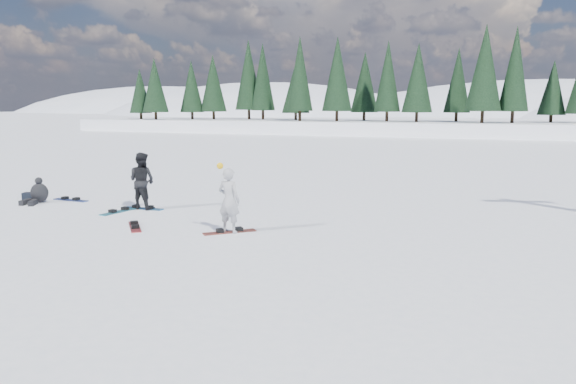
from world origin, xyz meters
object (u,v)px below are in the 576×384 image
object	(u,v)px
snowboarder_woman	(229,200)
gear_bag	(29,197)
snowboarder_man	(142,181)
snowboard_loose_c	(71,200)
seated_rider	(38,193)
snowboard_loose_a	(119,212)
snowboard_loose_b	(135,227)

from	to	relation	value
snowboarder_woman	gear_bag	world-z (taller)	snowboarder_woman
gear_bag	snowboarder_man	bearing A→B (deg)	0.93
gear_bag	snowboard_loose_c	size ratio (longest dim) A/B	0.30
seated_rider	snowboard_loose_c	xyz separation A→B (m)	(0.72, 0.82, -0.34)
seated_rider	snowboard_loose_c	world-z (taller)	seated_rider
snowboarder_woman	snowboard_loose_a	world-z (taller)	snowboarder_woman
gear_bag	snowboard_loose_a	xyz separation A→B (m)	(4.57, -0.68, -0.14)
seated_rider	gear_bag	distance (m)	0.78
gear_bag	snowboarder_woman	bearing A→B (deg)	-12.47
snowboard_loose_c	snowboard_loose_b	distance (m)	5.91
seated_rider	gear_bag	bearing A→B (deg)	138.56
snowboard_loose_a	snowboard_loose_b	xyz separation A→B (m)	(1.93, -1.78, 0.00)
snowboard_loose_a	snowboard_loose_c	bearing A→B (deg)	76.75
snowboarder_woman	seated_rider	world-z (taller)	snowboarder_woman
snowboard_loose_c	snowboard_loose_a	xyz separation A→B (m)	(3.15, -1.24, 0.00)
snowboarder_man	seated_rider	bearing A→B (deg)	8.17
snowboarder_woman	snowboarder_man	xyz separation A→B (m)	(-4.42, 2.16, 0.05)
gear_bag	snowboard_loose_a	world-z (taller)	gear_bag
snowboarder_woman	gear_bag	distance (m)	9.66
seated_rider	snowboard_loose_b	size ratio (longest dim) A/B	0.80
snowboard_loose_c	snowboard_loose_b	bearing A→B (deg)	-27.04
snowboarder_woman	seated_rider	size ratio (longest dim) A/B	1.65
snowboarder_man	snowboard_loose_a	xyz separation A→B (m)	(-0.41, -0.76, -0.96)
snowboarder_woman	snowboard_loose_b	distance (m)	3.06
seated_rider	snowboard_loose_a	xyz separation A→B (m)	(3.87, -0.42, -0.34)
snowboarder_woman	seated_rider	bearing A→B (deg)	-6.39
snowboarder_man	snowboard_loose_c	size ratio (longest dim) A/B	1.30
gear_bag	snowboard_loose_c	bearing A→B (deg)	21.52
gear_bag	seated_rider	bearing A→B (deg)	-20.37
snowboarder_man	snowboard_loose_a	size ratio (longest dim) A/B	1.30
seated_rider	snowboarder_woman	bearing A→B (deg)	-32.87
snowboard_loose_a	snowboarder_woman	bearing A→B (deg)	-97.81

